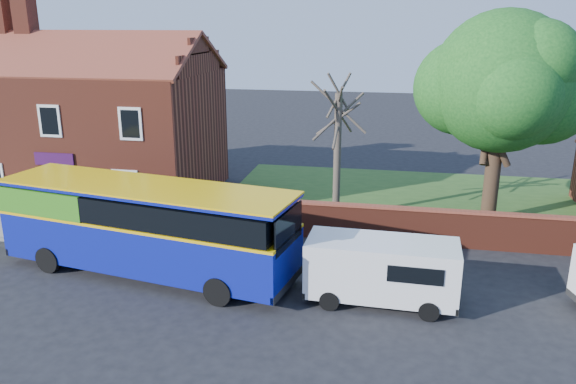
# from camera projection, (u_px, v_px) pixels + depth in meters

# --- Properties ---
(ground) EXTENTS (120.00, 120.00, 0.00)m
(ground) POSITION_uv_depth(u_px,v_px,m) (124.00, 301.00, 18.86)
(ground) COLOR black
(ground) RESTS_ON ground
(pavement) EXTENTS (18.00, 3.50, 0.12)m
(pavement) POSITION_uv_depth(u_px,v_px,m) (40.00, 226.00, 25.52)
(pavement) COLOR gray
(pavement) RESTS_ON ground
(kerb) EXTENTS (18.00, 0.15, 0.14)m
(kerb) POSITION_uv_depth(u_px,v_px,m) (15.00, 240.00, 23.87)
(kerb) COLOR slate
(kerb) RESTS_ON ground
(grass_strip) EXTENTS (26.00, 12.00, 0.04)m
(grass_strip) POSITION_uv_depth(u_px,v_px,m) (477.00, 204.00, 28.69)
(grass_strip) COLOR #426B28
(grass_strip) RESTS_ON ground
(shop_building) EXTENTS (12.30, 8.13, 10.50)m
(shop_building) POSITION_uv_depth(u_px,v_px,m) (96.00, 130.00, 29.94)
(shop_building) COLOR maroon
(shop_building) RESTS_ON ground
(boundary_wall) EXTENTS (22.00, 0.38, 1.60)m
(boundary_wall) POSITION_uv_depth(u_px,v_px,m) (498.00, 231.00, 22.82)
(boundary_wall) COLOR maroon
(boundary_wall) RESTS_ON ground
(bus) EXTENTS (11.47, 4.73, 3.39)m
(bus) POSITION_uv_depth(u_px,v_px,m) (139.00, 223.00, 20.53)
(bus) COLOR #0D188F
(bus) RESTS_ON ground
(van_near) EXTENTS (4.97, 2.18, 2.16)m
(van_near) POSITION_uv_depth(u_px,v_px,m) (382.00, 268.00, 18.44)
(van_near) COLOR white
(van_near) RESTS_ON ground
(large_tree) EXTENTS (7.85, 6.21, 9.58)m
(large_tree) POSITION_uv_depth(u_px,v_px,m) (503.00, 86.00, 24.69)
(large_tree) COLOR black
(large_tree) RESTS_ON ground
(bare_tree) EXTENTS (2.43, 2.89, 6.47)m
(bare_tree) POSITION_uv_depth(u_px,v_px,m) (337.00, 150.00, 25.81)
(bare_tree) COLOR #4C4238
(bare_tree) RESTS_ON ground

